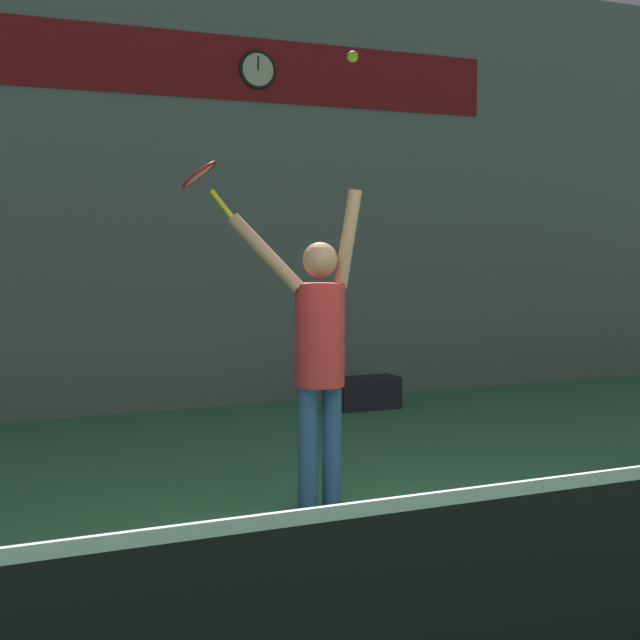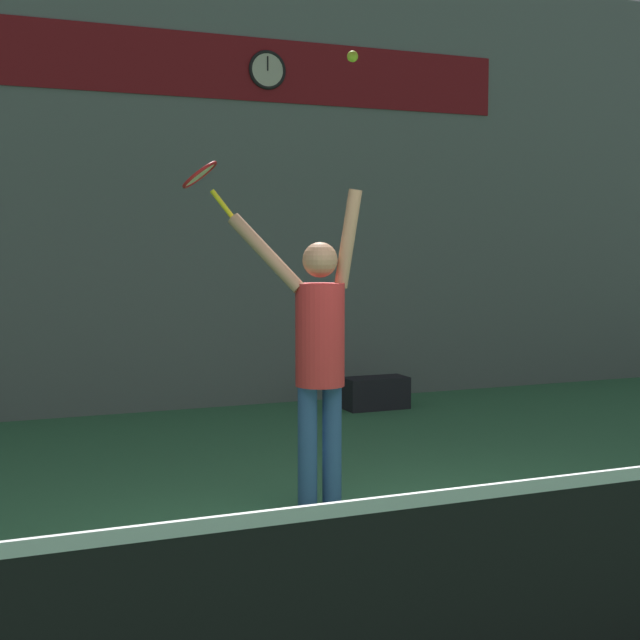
{
  "view_description": "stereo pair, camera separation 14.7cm",
  "coord_description": "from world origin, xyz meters",
  "px_view_note": "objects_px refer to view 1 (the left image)",
  "views": [
    {
      "loc": [
        -2.43,
        -3.87,
        1.81
      ],
      "look_at": [
        -0.09,
        1.52,
        1.31
      ],
      "focal_mm": 50.0,
      "sensor_mm": 36.0,
      "label": 1
    },
    {
      "loc": [
        -2.29,
        -3.93,
        1.81
      ],
      "look_at": [
        -0.09,
        1.52,
        1.31
      ],
      "focal_mm": 50.0,
      "sensor_mm": 36.0,
      "label": 2
    }
  ],
  "objects_px": {
    "water_bottle": "(344,397)",
    "scoreboard_clock": "(258,70)",
    "tennis_racket": "(201,178)",
    "tennis_ball": "(353,57)",
    "tennis_player": "(319,347)",
    "equipment_bag": "(367,393)"
  },
  "relations": [
    {
      "from": "water_bottle",
      "to": "equipment_bag",
      "type": "distance_m",
      "value": 0.27
    },
    {
      "from": "tennis_player",
      "to": "tennis_ball",
      "type": "relative_size",
      "value": 30.29
    },
    {
      "from": "scoreboard_clock",
      "to": "tennis_racket",
      "type": "height_order",
      "value": "scoreboard_clock"
    },
    {
      "from": "tennis_player",
      "to": "equipment_bag",
      "type": "height_order",
      "value": "tennis_player"
    },
    {
      "from": "scoreboard_clock",
      "to": "tennis_racket",
      "type": "relative_size",
      "value": 1.11
    },
    {
      "from": "water_bottle",
      "to": "equipment_bag",
      "type": "xyz_separation_m",
      "value": [
        0.27,
        -0.01,
        0.03
      ]
    },
    {
      "from": "scoreboard_clock",
      "to": "water_bottle",
      "type": "bearing_deg",
      "value": -44.59
    },
    {
      "from": "scoreboard_clock",
      "to": "tennis_player",
      "type": "xyz_separation_m",
      "value": [
        -1.03,
        -4.07,
        -2.61
      ]
    },
    {
      "from": "tennis_racket",
      "to": "water_bottle",
      "type": "bearing_deg",
      "value": 50.74
    },
    {
      "from": "tennis_ball",
      "to": "water_bottle",
      "type": "relative_size",
      "value": 0.22
    },
    {
      "from": "tennis_player",
      "to": "equipment_bag",
      "type": "relative_size",
      "value": 3.09
    },
    {
      "from": "scoreboard_clock",
      "to": "equipment_bag",
      "type": "relative_size",
      "value": 0.61
    },
    {
      "from": "scoreboard_clock",
      "to": "tennis_ball",
      "type": "distance_m",
      "value": 4.36
    },
    {
      "from": "tennis_racket",
      "to": "equipment_bag",
      "type": "height_order",
      "value": "tennis_racket"
    },
    {
      "from": "tennis_ball",
      "to": "equipment_bag",
      "type": "bearing_deg",
      "value": 62.04
    },
    {
      "from": "scoreboard_clock",
      "to": "water_bottle",
      "type": "height_order",
      "value": "scoreboard_clock"
    },
    {
      "from": "tennis_racket",
      "to": "tennis_ball",
      "type": "distance_m",
      "value": 1.26
    },
    {
      "from": "water_bottle",
      "to": "scoreboard_clock",
      "type": "bearing_deg",
      "value": 135.41
    },
    {
      "from": "tennis_ball",
      "to": "water_bottle",
      "type": "height_order",
      "value": "tennis_ball"
    },
    {
      "from": "tennis_racket",
      "to": "tennis_player",
      "type": "bearing_deg",
      "value": -27.68
    },
    {
      "from": "scoreboard_clock",
      "to": "tennis_ball",
      "type": "xyz_separation_m",
      "value": [
        -0.85,
        -4.21,
        -0.73
      ]
    },
    {
      "from": "tennis_racket",
      "to": "scoreboard_clock",
      "type": "bearing_deg",
      "value": 65.16
    }
  ]
}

